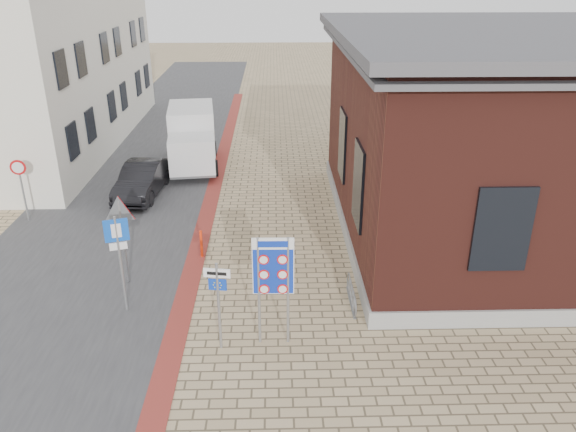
# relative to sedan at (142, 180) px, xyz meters

# --- Properties ---
(ground) EXTENTS (120.00, 120.00, 0.00)m
(ground) POSITION_rel_sedan_xyz_m (4.80, -10.44, -0.66)
(ground) COLOR tan
(ground) RESTS_ON ground
(road_strip) EXTENTS (7.00, 60.00, 0.02)m
(road_strip) POSITION_rel_sedan_xyz_m (-0.70, 4.56, -0.65)
(road_strip) COLOR #38383A
(road_strip) RESTS_ON ground
(curb_strip) EXTENTS (0.60, 40.00, 0.02)m
(curb_strip) POSITION_rel_sedan_xyz_m (2.80, -0.44, -0.65)
(curb_strip) COLOR maroon
(curb_strip) RESTS_ON ground
(brick_building) EXTENTS (13.00, 13.00, 6.80)m
(brick_building) POSITION_rel_sedan_xyz_m (13.79, -3.45, 2.82)
(brick_building) COLOR gray
(brick_building) RESTS_ON ground
(townhouse_mid) EXTENTS (7.40, 6.40, 9.10)m
(townhouse_mid) POSITION_rel_sedan_xyz_m (-6.19, 7.56, 3.90)
(townhouse_mid) COLOR silver
(townhouse_mid) RESTS_ON ground
(townhouse_far) EXTENTS (7.40, 6.40, 8.30)m
(townhouse_far) POSITION_rel_sedan_xyz_m (-6.19, 13.56, 3.50)
(townhouse_far) COLOR silver
(townhouse_far) RESTS_ON ground
(bike_rack) EXTENTS (0.08, 1.80, 0.60)m
(bike_rack) POSITION_rel_sedan_xyz_m (7.45, -8.24, -0.40)
(bike_rack) COLOR slate
(bike_rack) RESTS_ON ground
(sedan) EXTENTS (1.73, 4.13, 1.33)m
(sedan) POSITION_rel_sedan_xyz_m (0.00, 0.00, 0.00)
(sedan) COLOR black
(sedan) RESTS_ON ground
(box_truck) EXTENTS (2.60, 5.24, 2.63)m
(box_truck) POSITION_rel_sedan_xyz_m (1.58, 3.67, 0.70)
(box_truck) COLOR slate
(box_truck) RESTS_ON ground
(border_sign) EXTENTS (0.99, 0.08, 2.89)m
(border_sign) POSITION_rel_sedan_xyz_m (5.30, -9.94, 1.41)
(border_sign) COLOR gray
(border_sign) RESTS_ON ground
(essen_sign) EXTENTS (0.63, 0.13, 2.35)m
(essen_sign) POSITION_rel_sedan_xyz_m (4.00, -10.14, 0.88)
(essen_sign) COLOR gray
(essen_sign) RESTS_ON ground
(parking_sign) EXTENTS (0.60, 0.22, 2.80)m
(parking_sign) POSITION_rel_sedan_xyz_m (1.30, -8.44, 1.27)
(parking_sign) COLOR gray
(parking_sign) RESTS_ON ground
(yield_sign) EXTENTS (0.95, 0.07, 2.69)m
(yield_sign) POSITION_rel_sedan_xyz_m (1.00, -6.94, 1.41)
(yield_sign) COLOR gray
(yield_sign) RESTS_ON ground
(speed_sign) EXTENTS (0.55, 0.09, 2.35)m
(speed_sign) POSITION_rel_sedan_xyz_m (-3.70, -2.44, 0.91)
(speed_sign) COLOR gray
(speed_sign) RESTS_ON ground
(bollard) EXTENTS (0.09, 0.09, 0.94)m
(bollard) POSITION_rel_sedan_xyz_m (3.00, -5.44, -0.19)
(bollard) COLOR #FF330D
(bollard) RESTS_ON ground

